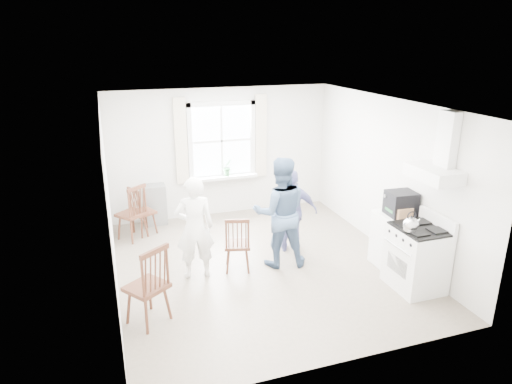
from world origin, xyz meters
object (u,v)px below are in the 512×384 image
Objects in this scene: windsor_chair_c at (152,278)px; person_right at (292,211)px; windsor_chair_a at (135,207)px; stereo_stack at (401,203)px; person_left at (195,228)px; gas_stove at (417,257)px; windsor_chair_b at (237,239)px; low_cabinet at (392,240)px; person_mid at (280,212)px.

windsor_chair_c is 0.76× the size of person_right.
windsor_chair_a is at bearing 89.96° from windsor_chair_c.
person_left reaches higher than stereo_stack.
windsor_chair_c is at bearing 58.72° from person_left.
person_left reaches higher than windsor_chair_a.
windsor_chair_b is at bearing 151.63° from gas_stove.
gas_stove is 2.67m from windsor_chair_b.
low_cabinet is at bearing 84.32° from gas_stove.
stereo_stack is 0.28× the size of person_left.
person_mid reaches higher than windsor_chair_a.
windsor_chair_c is (-3.81, -0.43, 0.22)m from low_cabinet.
gas_stove is 1.02× the size of windsor_chair_c.
windsor_chair_a is 1.84m from person_left.
person_mid is at bearing 159.78° from low_cabinet.
person_mid is (0.72, 0.06, 0.33)m from windsor_chair_b.
person_left is (-2.98, 1.35, 0.32)m from gas_stove.
windsor_chair_c is (-1.40, -1.00, 0.10)m from windsor_chair_b.
windsor_chair_a is 2.75m from windsor_chair_c.
low_cabinet is 0.50× the size of person_mid.
person_left reaches higher than gas_stove.
person_mid is 0.59m from person_right.
low_cabinet is 1.68m from person_right.
windsor_chair_b is at bearing 176.39° from person_left.
person_right is at bearing 141.80° from low_cabinet.
person_mid is (-1.62, 1.32, 0.41)m from gas_stove.
stereo_stack is at bearing 5.41° from windsor_chair_c.
windsor_chair_a is 1.13× the size of windsor_chair_b.
stereo_stack is 3.19m from person_left.
stereo_stack reaches higher than windsor_chair_b.
person_left is at bearing 10.65° from person_mid.
person_left is at bearing 31.79° from person_right.
gas_stove is at bearing 145.15° from person_right.
gas_stove is 1.24× the size of low_cabinet.
person_right is (2.50, -1.29, 0.08)m from windsor_chair_a.
gas_stove is 0.88m from stereo_stack.
stereo_stack reaches higher than windsor_chair_c.
windsor_chair_a is at bearing -7.80° from person_right.
low_cabinet is 0.86× the size of windsor_chair_a.
windsor_chair_a is at bearing 128.45° from windsor_chair_b.
person_right is (-1.35, 1.09, -0.37)m from stereo_stack.
person_left is (-0.64, 0.08, 0.24)m from windsor_chair_b.
windsor_chair_a is at bearing -27.01° from person_mid.
stereo_stack is at bearing 170.78° from person_left.
windsor_chair_a is at bearing -61.88° from person_left.
stereo_stack is 0.25× the size of person_mid.
person_left reaches higher than person_right.
person_left is at bearing 166.98° from stereo_stack.
low_cabinet is at bearing 161.36° from person_right.
windsor_chair_b is 0.80m from person_mid.
gas_stove is 0.70× the size of person_left.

